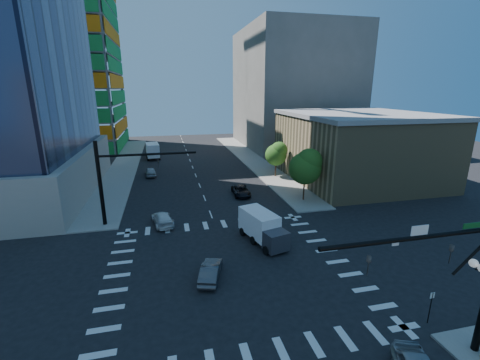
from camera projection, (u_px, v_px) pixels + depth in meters
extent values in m
plane|color=black|center=(232.00, 268.00, 26.22)|extent=(160.00, 160.00, 0.00)
cube|color=silver|center=(232.00, 268.00, 26.21)|extent=(20.00, 20.00, 0.01)
cube|color=gray|center=(252.00, 159.00, 66.38)|extent=(5.00, 60.00, 0.15)
cube|color=gray|center=(125.00, 166.00, 60.92)|extent=(5.00, 60.00, 0.15)
cube|color=#198D39|center=(114.00, 42.00, 74.28)|extent=(0.12, 24.00, 49.00)
cube|color=orange|center=(33.00, 31.00, 59.73)|extent=(24.00, 0.12, 49.00)
cube|color=#8B7850|center=(357.00, 148.00, 50.90)|extent=(20.00, 22.00, 10.00)
cube|color=gray|center=(361.00, 115.00, 49.44)|extent=(20.50, 22.50, 0.60)
cube|color=#605D57|center=(293.00, 89.00, 79.76)|extent=(24.00, 30.00, 28.00)
cylinder|color=black|center=(419.00, 237.00, 14.79)|extent=(10.00, 0.24, 0.24)
cylinder|color=black|center=(477.00, 250.00, 15.88)|extent=(2.50, 0.14, 2.50)
imported|color=black|center=(450.00, 254.00, 15.53)|extent=(0.16, 0.20, 1.00)
imported|color=black|center=(368.00, 265.00, 14.55)|extent=(0.16, 0.20, 1.00)
cube|color=white|center=(420.00, 231.00, 14.70)|extent=(0.90, 0.04, 0.50)
cube|color=#0B4F1C|center=(473.00, 225.00, 15.37)|extent=(1.10, 0.04, 0.28)
sphere|color=white|center=(474.00, 263.00, 16.43)|extent=(0.44, 0.44, 0.44)
cylinder|color=black|center=(100.00, 184.00, 33.19)|extent=(0.40, 0.40, 9.00)
cylinder|color=black|center=(148.00, 154.00, 33.49)|extent=(10.00, 0.24, 0.24)
imported|color=black|center=(159.00, 164.00, 34.01)|extent=(0.16, 0.20, 1.00)
cylinder|color=#382316|center=(304.00, 191.00, 41.70)|extent=(0.20, 0.20, 2.27)
sphere|color=#194813|center=(305.00, 168.00, 40.85)|extent=(4.16, 4.16, 4.16)
sphere|color=#3E6F25|center=(309.00, 161.00, 40.39)|extent=(3.25, 3.25, 3.25)
cylinder|color=#382316|center=(275.00, 170.00, 53.05)|extent=(0.20, 0.20, 1.92)
sphere|color=#194813|center=(276.00, 155.00, 52.33)|extent=(3.52, 3.52, 3.52)
sphere|color=#3E6F25|center=(279.00, 150.00, 51.91)|extent=(2.75, 2.75, 2.75)
cylinder|color=black|center=(430.00, 308.00, 19.82)|extent=(0.06, 0.06, 2.20)
cube|color=silver|center=(432.00, 295.00, 19.58)|extent=(0.30, 0.03, 0.40)
imported|color=black|center=(241.00, 191.00, 44.01)|extent=(2.28, 4.69, 1.28)
imported|color=white|center=(162.00, 219.00, 34.54)|extent=(2.65, 4.80, 1.32)
imported|color=#95979C|center=(151.00, 172.00, 53.79)|extent=(2.06, 4.40, 1.46)
imported|color=#424347|center=(211.00, 271.00, 24.65)|extent=(2.46, 4.16, 1.29)
cube|color=white|center=(264.00, 226.00, 30.12)|extent=(3.22, 4.87, 2.32)
cube|color=#3B3B42|center=(264.00, 232.00, 30.28)|extent=(2.40, 2.08, 1.70)
cube|color=white|center=(152.00, 149.00, 67.34)|extent=(2.92, 5.26, 2.62)
cube|color=#3B3B42|center=(153.00, 152.00, 67.52)|extent=(2.49, 2.04, 1.92)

